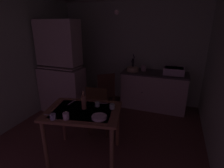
{
  "coord_description": "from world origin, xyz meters",
  "views": [
    {
      "loc": [
        1.13,
        -2.62,
        1.95
      ],
      "look_at": [
        0.12,
        0.11,
        0.95
      ],
      "focal_mm": 28.35,
      "sensor_mm": 36.0,
      "label": 1
    }
  ],
  "objects_px": {
    "chair_far_side": "(99,109)",
    "teacup_cream": "(112,106)",
    "sink_basin": "(174,71)",
    "hand_pump": "(133,63)",
    "dining_table": "(83,117)",
    "mixing_bowl_counter": "(133,69)",
    "serving_bowl_wide": "(99,117)",
    "hutch_cabinet": "(61,71)",
    "chair_by_counter": "(105,92)",
    "glass_bottle": "(84,102)"
  },
  "relations": [
    {
      "from": "mixing_bowl_counter",
      "to": "dining_table",
      "type": "height_order",
      "value": "mixing_bowl_counter"
    },
    {
      "from": "chair_far_side",
      "to": "hand_pump",
      "type": "bearing_deg",
      "value": 81.6
    },
    {
      "from": "hand_pump",
      "to": "mixing_bowl_counter",
      "type": "distance_m",
      "value": 0.16
    },
    {
      "from": "mixing_bowl_counter",
      "to": "dining_table",
      "type": "xyz_separation_m",
      "value": [
        -0.22,
        -2.02,
        -0.25
      ]
    },
    {
      "from": "chair_far_side",
      "to": "teacup_cream",
      "type": "relative_size",
      "value": 12.16
    },
    {
      "from": "chair_far_side",
      "to": "teacup_cream",
      "type": "height_order",
      "value": "chair_far_side"
    },
    {
      "from": "sink_basin",
      "to": "dining_table",
      "type": "relative_size",
      "value": 0.37
    },
    {
      "from": "hand_pump",
      "to": "chair_by_counter",
      "type": "distance_m",
      "value": 1.0
    },
    {
      "from": "hand_pump",
      "to": "mixing_bowl_counter",
      "type": "bearing_deg",
      "value": -74.53
    },
    {
      "from": "hutch_cabinet",
      "to": "chair_far_side",
      "type": "xyz_separation_m",
      "value": [
        1.17,
        -0.58,
        -0.45
      ]
    },
    {
      "from": "hutch_cabinet",
      "to": "mixing_bowl_counter",
      "type": "relative_size",
      "value": 7.33
    },
    {
      "from": "mixing_bowl_counter",
      "to": "sink_basin",
      "type": "bearing_deg",
      "value": 3.11
    },
    {
      "from": "serving_bowl_wide",
      "to": "chair_far_side",
      "type": "bearing_deg",
      "value": 114.72
    },
    {
      "from": "mixing_bowl_counter",
      "to": "glass_bottle",
      "type": "bearing_deg",
      "value": -96.61
    },
    {
      "from": "chair_by_counter",
      "to": "sink_basin",
      "type": "bearing_deg",
      "value": 26.04
    },
    {
      "from": "hutch_cabinet",
      "to": "hand_pump",
      "type": "height_order",
      "value": "hutch_cabinet"
    },
    {
      "from": "hand_pump",
      "to": "mixing_bowl_counter",
      "type": "relative_size",
      "value": 1.41
    },
    {
      "from": "dining_table",
      "to": "teacup_cream",
      "type": "relative_size",
      "value": 15.23
    },
    {
      "from": "glass_bottle",
      "to": "chair_far_side",
      "type": "bearing_deg",
      "value": 92.12
    },
    {
      "from": "chair_by_counter",
      "to": "hand_pump",
      "type": "bearing_deg",
      "value": 58.69
    },
    {
      "from": "sink_basin",
      "to": "chair_far_side",
      "type": "bearing_deg",
      "value": -128.64
    },
    {
      "from": "glass_bottle",
      "to": "sink_basin",
      "type": "bearing_deg",
      "value": 60.38
    },
    {
      "from": "hutch_cabinet",
      "to": "teacup_cream",
      "type": "distance_m",
      "value": 1.87
    },
    {
      "from": "hand_pump",
      "to": "dining_table",
      "type": "distance_m",
      "value": 2.16
    },
    {
      "from": "serving_bowl_wide",
      "to": "teacup_cream",
      "type": "distance_m",
      "value": 0.32
    },
    {
      "from": "chair_far_side",
      "to": "teacup_cream",
      "type": "bearing_deg",
      "value": -46.08
    },
    {
      "from": "hutch_cabinet",
      "to": "mixing_bowl_counter",
      "type": "height_order",
      "value": "hutch_cabinet"
    },
    {
      "from": "hutch_cabinet",
      "to": "sink_basin",
      "type": "distance_m",
      "value": 2.51
    },
    {
      "from": "hand_pump",
      "to": "teacup_cream",
      "type": "height_order",
      "value": "hand_pump"
    },
    {
      "from": "chair_by_counter",
      "to": "glass_bottle",
      "type": "xyz_separation_m",
      "value": [
        0.24,
        -1.34,
        0.39
      ]
    },
    {
      "from": "hutch_cabinet",
      "to": "chair_far_side",
      "type": "distance_m",
      "value": 1.39
    },
    {
      "from": "hand_pump",
      "to": "serving_bowl_wide",
      "type": "distance_m",
      "value": 2.26
    },
    {
      "from": "sink_basin",
      "to": "glass_bottle",
      "type": "height_order",
      "value": "glass_bottle"
    },
    {
      "from": "sink_basin",
      "to": "dining_table",
      "type": "bearing_deg",
      "value": -118.99
    },
    {
      "from": "hand_pump",
      "to": "serving_bowl_wide",
      "type": "relative_size",
      "value": 1.96
    },
    {
      "from": "mixing_bowl_counter",
      "to": "teacup_cream",
      "type": "xyz_separation_m",
      "value": [
        0.15,
        -1.83,
        -0.11
      ]
    },
    {
      "from": "hutch_cabinet",
      "to": "dining_table",
      "type": "relative_size",
      "value": 1.72
    },
    {
      "from": "dining_table",
      "to": "chair_by_counter",
      "type": "xyz_separation_m",
      "value": [
        -0.24,
        1.39,
        -0.17
      ]
    },
    {
      "from": "hutch_cabinet",
      "to": "glass_bottle",
      "type": "distance_m",
      "value": 1.65
    },
    {
      "from": "dining_table",
      "to": "chair_by_counter",
      "type": "relative_size",
      "value": 1.24
    },
    {
      "from": "mixing_bowl_counter",
      "to": "serving_bowl_wide",
      "type": "distance_m",
      "value": 2.15
    },
    {
      "from": "mixing_bowl_counter",
      "to": "serving_bowl_wide",
      "type": "bearing_deg",
      "value": -87.64
    },
    {
      "from": "dining_table",
      "to": "chair_by_counter",
      "type": "bearing_deg",
      "value": 99.84
    },
    {
      "from": "mixing_bowl_counter",
      "to": "teacup_cream",
      "type": "relative_size",
      "value": 3.57
    },
    {
      "from": "teacup_cream",
      "to": "hand_pump",
      "type": "bearing_deg",
      "value": 95.29
    },
    {
      "from": "sink_basin",
      "to": "mixing_bowl_counter",
      "type": "bearing_deg",
      "value": -176.89
    },
    {
      "from": "glass_bottle",
      "to": "mixing_bowl_counter",
      "type": "bearing_deg",
      "value": 83.39
    },
    {
      "from": "sink_basin",
      "to": "hand_pump",
      "type": "distance_m",
      "value": 0.95
    },
    {
      "from": "mixing_bowl_counter",
      "to": "glass_bottle",
      "type": "relative_size",
      "value": 1.02
    },
    {
      "from": "serving_bowl_wide",
      "to": "sink_basin",
      "type": "bearing_deg",
      "value": 69.26
    }
  ]
}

